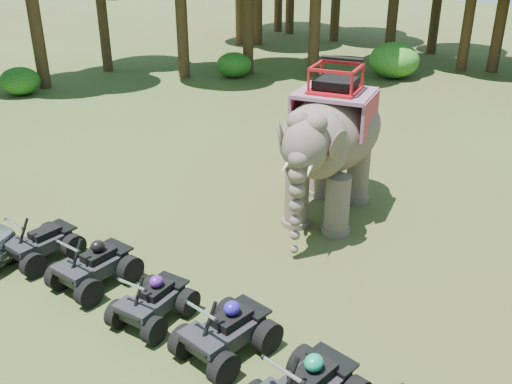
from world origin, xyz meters
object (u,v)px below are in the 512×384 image
at_px(atv_2, 152,295).
at_px(atv_4, 307,382).
at_px(atv_1, 93,260).
at_px(atv_3, 226,324).
at_px(elephant, 331,142).
at_px(atv_0, 40,237).

relative_size(atv_2, atv_4, 0.87).
bearing_deg(atv_2, atv_4, -8.90).
height_order(atv_1, atv_3, atv_3).
height_order(elephant, atv_0, elephant).
relative_size(atv_0, atv_2, 1.04).
xyz_separation_m(elephant, atv_2, (-0.05, -6.09, -1.45)).
xyz_separation_m(atv_1, atv_3, (3.62, 0.18, 0.01)).
distance_m(atv_0, atv_3, 5.43).
xyz_separation_m(atv_0, atv_3, (5.42, 0.33, 0.04)).
bearing_deg(atv_3, atv_2, -170.16).
bearing_deg(atv_0, atv_3, 2.05).
height_order(atv_3, atv_4, atv_4).
bearing_deg(atv_3, elephant, 109.50).
relative_size(atv_0, atv_1, 0.95).
relative_size(atv_1, atv_4, 0.95).
relative_size(atv_1, atv_3, 0.99).
bearing_deg(atv_4, atv_3, 176.26).
xyz_separation_m(atv_1, atv_4, (5.54, -0.10, 0.03)).
distance_m(elephant, atv_1, 6.53).
distance_m(atv_2, atv_4, 3.66).
bearing_deg(atv_4, elephant, 124.70).
height_order(atv_1, atv_2, atv_1).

